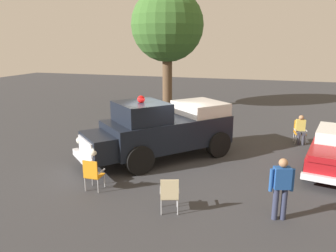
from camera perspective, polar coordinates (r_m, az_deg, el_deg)
ground_plane at (r=13.05m, az=-0.45°, el=-5.81°), size 60.00×60.00×0.00m
vintage_fire_truck at (r=12.87m, az=-0.90°, el=-0.50°), size 5.58×5.88×2.59m
lawn_chair_near_truck at (r=16.21m, az=21.84°, el=-0.64°), size 0.56×0.55×1.02m
lawn_chair_by_car at (r=10.48m, az=-12.93°, el=-7.92°), size 0.53×0.51×1.02m
lawn_chair_spare at (r=8.96m, az=0.26°, el=-11.50°), size 0.63×0.63×1.02m
spectator_seated at (r=16.06m, az=21.96°, el=-0.38°), size 0.43×0.57×1.29m
spectator_standing at (r=9.00m, az=19.01°, el=-9.61°), size 0.64×0.38×1.68m
oak_tree_left at (r=22.59m, az=-0.13°, el=16.93°), size 4.78×4.78×7.95m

